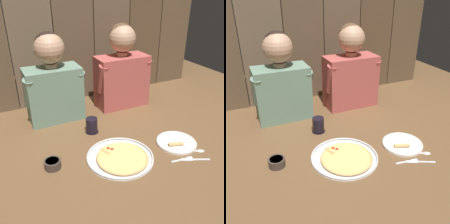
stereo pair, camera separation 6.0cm
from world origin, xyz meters
The scene contains 11 objects.
ground_plane centered at (0.00, 0.00, 0.00)m, with size 3.20×3.20×0.00m, color brown.
pizza_tray centered at (-0.07, -0.11, 0.01)m, with size 0.37×0.37×0.03m.
dinner_plate centered at (0.29, -0.13, 0.01)m, with size 0.24×0.24×0.03m.
drinking_glass centered at (-0.11, 0.22, 0.05)m, with size 0.09×0.09×0.10m.
dipping_bowl centered at (-0.43, -0.02, 0.03)m, with size 0.09×0.09×0.04m.
table_fork centered at (0.23, -0.27, 0.00)m, with size 0.13×0.03×0.01m.
table_knife centered at (0.29, -0.30, 0.00)m, with size 0.15×0.08×0.01m.
table_spoon centered at (0.35, -0.24, 0.00)m, with size 0.14×0.07×0.01m.
diner_left centered at (-0.26, 0.50, 0.28)m, with size 0.40×0.21×0.60m.
diner_right centered at (0.26, 0.50, 0.29)m, with size 0.42×0.21×0.62m.
wooden_backdrop_wall centered at (0.00, 0.79, 0.72)m, with size 2.19×0.03×1.44m.
Camera 2 is at (-0.56, -1.11, 0.86)m, focal length 40.37 mm.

